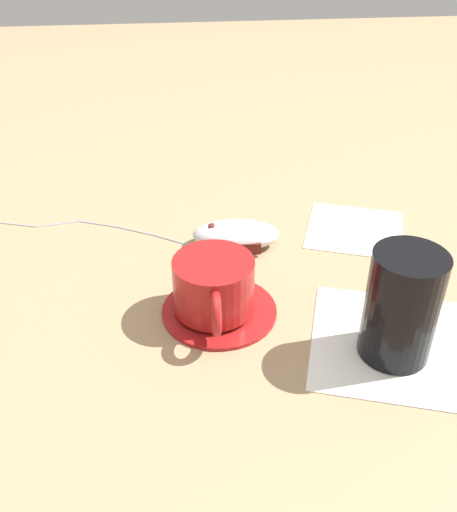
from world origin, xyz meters
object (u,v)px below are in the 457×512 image
object	(u,v)px
coffee_cup	(214,288)
computer_mouse	(236,235)
saucer	(220,311)
drinking_glass	(402,306)

from	to	relation	value
coffee_cup	computer_mouse	distance (m)	0.15
saucer	coffee_cup	world-z (taller)	coffee_cup
saucer	drinking_glass	world-z (taller)	drinking_glass
saucer	computer_mouse	size ratio (longest dim) A/B	1.08
coffee_cup	drinking_glass	bearing A→B (deg)	66.01
saucer	computer_mouse	distance (m)	0.14
saucer	computer_mouse	world-z (taller)	computer_mouse
coffee_cup	computer_mouse	xyz separation A→B (m)	(-0.14, 0.04, -0.02)
drinking_glass	saucer	bearing A→B (deg)	-115.17
coffee_cup	drinking_glass	world-z (taller)	drinking_glass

